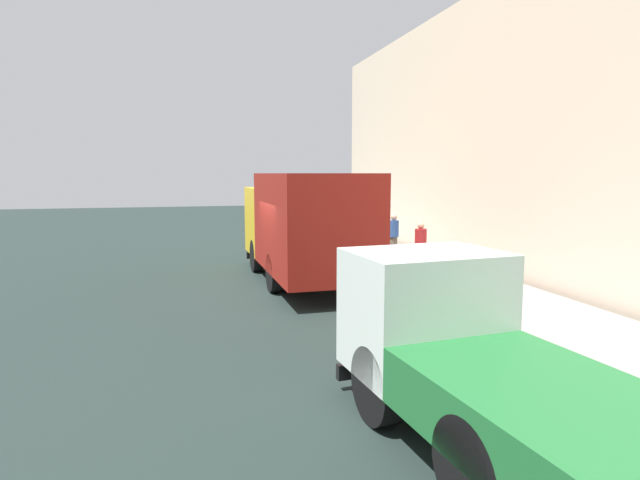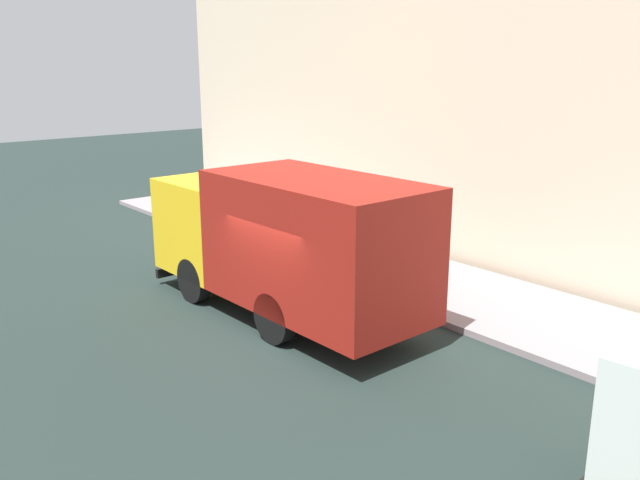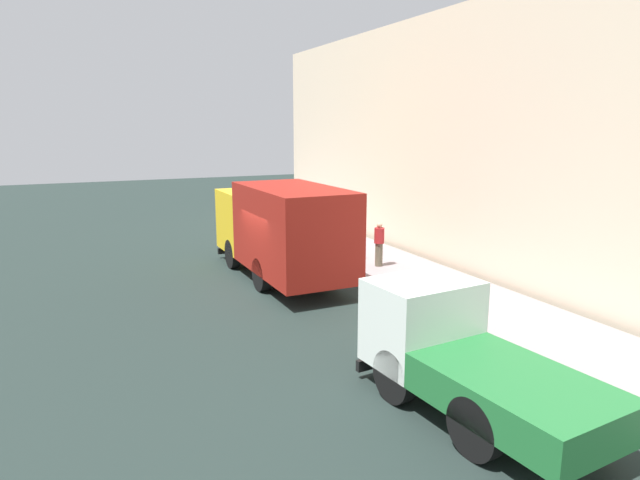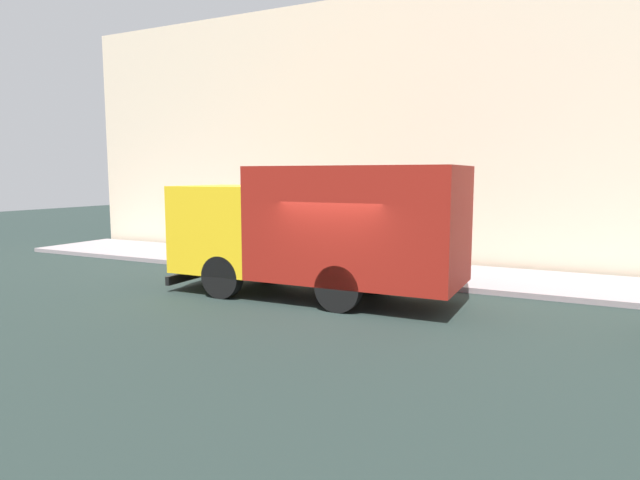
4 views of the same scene
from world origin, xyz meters
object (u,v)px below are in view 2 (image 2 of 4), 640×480
(pedestrian_walking, at_px, (343,224))
(pedestrian_standing, at_px, (409,248))
(traffic_cone_orange, at_px, (298,245))
(street_sign_post, at_px, (353,224))
(large_utility_truck, at_px, (285,238))

(pedestrian_walking, distance_m, pedestrian_standing, 2.93)
(traffic_cone_orange, distance_m, street_sign_post, 2.90)
(pedestrian_walking, height_order, pedestrian_standing, pedestrian_walking)
(traffic_cone_orange, bearing_deg, street_sign_post, -95.57)
(large_utility_truck, relative_size, traffic_cone_orange, 11.68)
(large_utility_truck, xyz_separation_m, street_sign_post, (2.63, 0.61, -0.19))
(large_utility_truck, height_order, traffic_cone_orange, large_utility_truck)
(pedestrian_walking, distance_m, traffic_cone_orange, 1.44)
(pedestrian_walking, bearing_deg, street_sign_post, 154.61)
(large_utility_truck, distance_m, pedestrian_walking, 4.80)
(large_utility_truck, xyz_separation_m, pedestrian_walking, (4.00, 2.53, -0.79))
(large_utility_truck, height_order, pedestrian_standing, large_utility_truck)
(large_utility_truck, bearing_deg, street_sign_post, 12.12)
(street_sign_post, bearing_deg, large_utility_truck, -167.05)
(large_utility_truck, height_order, pedestrian_walking, large_utility_truck)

